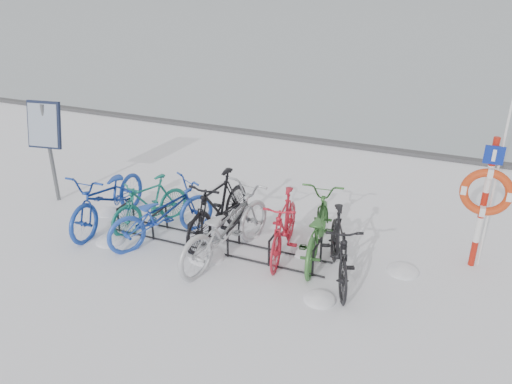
% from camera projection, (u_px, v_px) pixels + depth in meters
% --- Properties ---
extents(ground, '(900.00, 900.00, 0.00)m').
position_uv_depth(ground, '(215.00, 245.00, 8.49)').
color(ground, white).
rests_on(ground, ground).
extents(quay_edge, '(400.00, 0.25, 0.10)m').
position_uv_depth(quay_edge, '(315.00, 141.00, 13.41)').
color(quay_edge, '#3F3F42').
rests_on(quay_edge, ground).
extents(bike_rack, '(4.00, 0.48, 0.46)m').
position_uv_depth(bike_rack, '(214.00, 236.00, 8.41)').
color(bike_rack, black).
rests_on(bike_rack, ground).
extents(info_board, '(0.71, 0.36, 2.04)m').
position_uv_depth(info_board, '(45.00, 131.00, 9.53)').
color(info_board, '#595B5E').
rests_on(info_board, ground).
extents(lifebuoy_station, '(0.74, 0.22, 3.87)m').
position_uv_depth(lifebuoy_station, '(487.00, 192.00, 7.35)').
color(lifebuoy_station, '#AA1A0D').
rests_on(lifebuoy_station, ground).
extents(bike_0, '(0.86, 2.20, 1.13)m').
position_uv_depth(bike_0, '(108.00, 195.00, 9.01)').
color(bike_0, '#183B9D').
rests_on(bike_0, ground).
extents(bike_1, '(1.03, 1.67, 0.97)m').
position_uv_depth(bike_1, '(150.00, 202.00, 8.94)').
color(bike_1, '#176B5C').
rests_on(bike_1, ground).
extents(bike_2, '(1.60, 2.11, 1.06)m').
position_uv_depth(bike_2, '(162.00, 212.00, 8.48)').
color(bike_2, '#2248B2').
rests_on(bike_2, ground).
extents(bike_3, '(0.71, 2.02, 1.19)m').
position_uv_depth(bike_3, '(218.00, 206.00, 8.54)').
color(bike_3, black).
rests_on(bike_3, ground).
extents(bike_4, '(1.23, 2.34, 1.17)m').
position_uv_depth(bike_4, '(226.00, 225.00, 7.94)').
color(bike_4, '#A8ABB1').
rests_on(bike_4, ground).
extents(bike_5, '(0.74, 1.85, 1.08)m').
position_uv_depth(bike_5, '(284.00, 224.00, 8.06)').
color(bike_5, red).
rests_on(bike_5, ground).
extents(bike_6, '(0.97, 2.09, 1.05)m').
position_uv_depth(bike_6, '(317.00, 226.00, 8.03)').
color(bike_6, '#346A2E').
rests_on(bike_6, ground).
extents(bike_7, '(1.14, 1.90, 1.10)m').
position_uv_depth(bike_7, '(339.00, 246.00, 7.40)').
color(bike_7, black).
rests_on(bike_7, ground).
extents(snow_drifts, '(6.03, 1.91, 0.21)m').
position_uv_depth(snow_drifts, '(229.00, 250.00, 8.37)').
color(snow_drifts, white).
rests_on(snow_drifts, ground).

